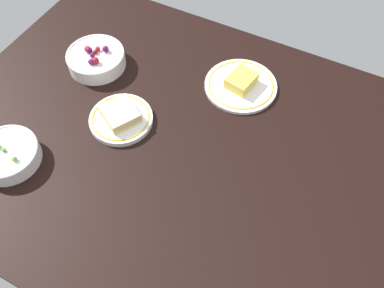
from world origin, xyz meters
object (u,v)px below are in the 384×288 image
Objects in this scene: plate_sandwich at (121,118)px; bowl_peas at (7,155)px; plate_cheese at (241,84)px; bowl_berries at (96,59)px.

plate_sandwich is 31.15cm from bowl_peas.
bowl_peas is at bearing 49.69° from plate_cheese.
plate_sandwich is at bearing 140.73° from bowl_berries.
plate_cheese is 37.12cm from plate_sandwich.
plate_cheese is 1.29× the size of bowl_peas.
bowl_berries is 39.87cm from bowl_peas.
plate_cheese is 1.22× the size of bowl_berries.
bowl_peas is (19.24, 24.48, 0.81)cm from plate_sandwich.
plate_cheese is at bearing -132.11° from plate_sandwich.
bowl_berries reaches higher than plate_sandwich.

